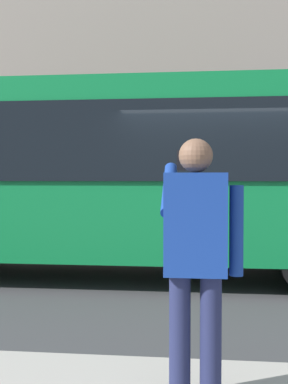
{
  "coord_description": "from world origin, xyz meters",
  "views": [
    {
      "loc": [
        0.19,
        7.39,
        1.6
      ],
      "look_at": [
        1.09,
        -0.56,
        1.36
      ],
      "focal_mm": 45.79,
      "sensor_mm": 36.0,
      "label": 1
    }
  ],
  "objects": [
    {
      "name": "pedestrian_photographer",
      "position": [
        0.21,
        4.22,
        1.14
      ],
      "size": [
        0.53,
        0.52,
        1.7
      ],
      "color": "#1E2347",
      "rests_on": "sidewalk_curb"
    },
    {
      "name": "building_facade_far",
      "position": [
        -0.02,
        -6.8,
        5.99
      ],
      "size": [
        28.0,
        1.55,
        12.0
      ],
      "color": "gray",
      "rests_on": "ground_plane"
    },
    {
      "name": "red_bus",
      "position": [
        1.65,
        -0.38,
        1.68
      ],
      "size": [
        9.05,
        2.54,
        3.08
      ],
      "color": "#0F7238",
      "rests_on": "ground_plane"
    },
    {
      "name": "ground_plane",
      "position": [
        0.0,
        0.0,
        0.0
      ],
      "size": [
        60.0,
        60.0,
        0.0
      ],
      "primitive_type": "plane",
      "color": "#38383A"
    }
  ]
}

